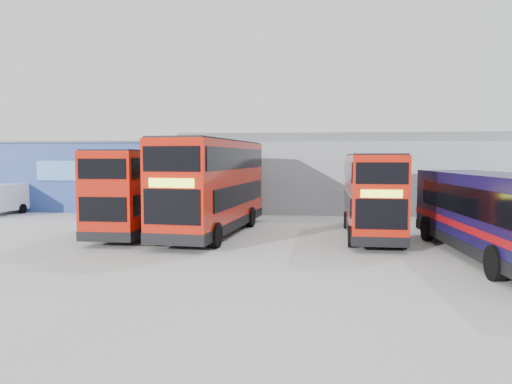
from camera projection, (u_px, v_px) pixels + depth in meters
The scene contains 7 objects.
ground_plane at pixel (229, 255), 20.16m from camera, with size 120.00×120.00×0.00m, color #A8A9A3.
office_block at pixel (89, 175), 39.27m from camera, with size 12.30×8.32×5.12m.
maintenance_shed at pixel (370, 174), 39.00m from camera, with size 30.50×12.00×5.89m.
double_decker_left at pixel (143, 192), 26.25m from camera, with size 2.72×10.20×4.29m.
double_decker_centre at pixel (214, 187), 25.65m from camera, with size 4.02×11.63×4.82m.
double_decker_right at pixel (371, 195), 24.87m from camera, with size 2.78×9.80×4.11m.
single_decker_blue at pixel (495, 217), 19.16m from camera, with size 3.39×12.36×3.32m.
Camera 1 is at (3.13, -19.71, 3.95)m, focal length 35.00 mm.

